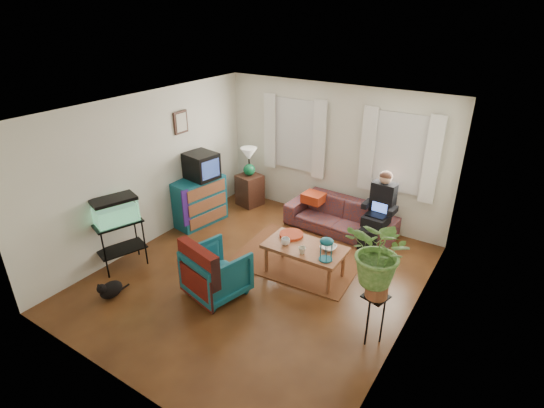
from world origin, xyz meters
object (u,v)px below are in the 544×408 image
Objects in this scene: sofa at (341,212)px; aquarium_stand at (121,244)px; armchair at (217,270)px; coffee_table at (304,260)px; side_table at (250,190)px; dresser at (199,201)px; plant_stand at (373,318)px.

aquarium_stand is at bearing -126.86° from sofa.
coffee_table is (0.84, 1.10, -0.14)m from armchair.
side_table is 0.82× the size of armchair.
aquarium_stand is at bearing -81.18° from dresser.
side_table is 1.24m from dresser.
armchair reaches higher than side_table.
armchair is at bearing -32.86° from dresser.
sofa is 1.64× the size of coffee_table.
plant_stand is (3.97, 0.58, -0.06)m from aquarium_stand.
aquarium_stand is 4.01m from plant_stand.
sofa is at bearing -0.97° from side_table.
aquarium_stand reaches higher than plant_stand.
dresser reaches higher than plant_stand.
plant_stand is at bearing 27.21° from aquarium_stand.
plant_stand is (3.96, -1.25, -0.11)m from dresser.
aquarium_stand reaches higher than side_table.
plant_stand is at bearing -158.84° from armchair.
armchair is 0.64× the size of coffee_table.
armchair is (1.73, 0.28, -0.00)m from aquarium_stand.
dresser is 1.25× the size of aquarium_stand.
sofa is 2.68m from dresser.
dresser reaches higher than coffee_table.
plant_stand is (3.62, -2.43, 0.02)m from side_table.
armchair reaches higher than sofa.
sofa is 1.61m from coffee_table.
armchair is (-0.71, -2.69, 0.00)m from sofa.
armchair is (1.38, -2.73, 0.07)m from side_table.
dresser is at bearing -28.37° from armchair.
coffee_table is (0.13, -1.60, -0.14)m from sofa.
plant_stand is (1.54, -2.40, -0.05)m from sofa.
sofa is 2.09m from side_table.
side_table is 0.53× the size of coffee_table.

